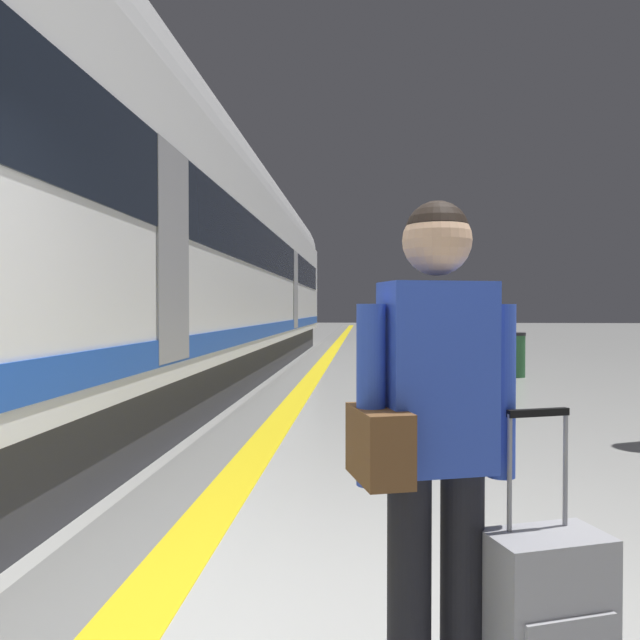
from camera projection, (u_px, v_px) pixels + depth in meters
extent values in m
cube|color=yellow|center=(312.00, 379.00, 12.03)|extent=(0.36, 80.00, 0.01)
cube|color=slate|center=(293.00, 378.00, 12.06)|extent=(0.71, 80.00, 0.01)
cube|color=#38383D|center=(165.00, 373.00, 9.84)|extent=(2.67, 26.03, 0.70)
cube|color=white|center=(164.00, 262.00, 9.81)|extent=(2.90, 27.11, 2.90)
cylinder|color=white|center=(164.00, 176.00, 9.78)|extent=(2.84, 26.57, 2.84)
cube|color=black|center=(164.00, 241.00, 9.80)|extent=(2.93, 25.49, 0.80)
cube|color=#1E4CB2|center=(165.00, 333.00, 9.83)|extent=(2.94, 26.57, 0.24)
cone|color=white|center=(284.00, 297.00, 24.63)|extent=(2.75, 2.60, 2.75)
cube|color=gray|center=(174.00, 255.00, 5.65)|extent=(0.02, 0.90, 2.00)
cube|color=gray|center=(296.00, 290.00, 15.79)|extent=(0.02, 0.90, 2.00)
cylinder|color=black|center=(462.00, 598.00, 2.00)|extent=(0.14, 0.14, 0.86)
cylinder|color=black|center=(409.00, 604.00, 1.96)|extent=(0.14, 0.14, 0.86)
cube|color=blue|center=(437.00, 376.00, 1.97)|extent=(0.39, 0.29, 0.62)
cylinder|color=blue|center=(501.00, 391.00, 2.00)|extent=(0.09, 0.09, 0.57)
cylinder|color=blue|center=(371.00, 395.00, 1.91)|extent=(0.09, 0.09, 0.57)
sphere|color=tan|center=(437.00, 241.00, 1.96)|extent=(0.23, 0.23, 0.23)
sphere|color=black|center=(437.00, 233.00, 1.96)|extent=(0.21, 0.21, 0.21)
cube|color=brown|center=(379.00, 444.00, 1.90)|extent=(0.22, 0.32, 0.23)
cube|color=#9E9EA3|center=(547.00, 629.00, 1.93)|extent=(0.43, 0.33, 0.61)
cylinder|color=gray|center=(565.00, 468.00, 2.00)|extent=(0.02, 0.02, 0.38)
cylinder|color=gray|center=(510.00, 473.00, 1.95)|extent=(0.02, 0.02, 0.38)
cube|color=black|center=(538.00, 413.00, 1.97)|extent=(0.22, 0.09, 0.02)
cylinder|color=brown|center=(401.00, 375.00, 8.90)|extent=(0.14, 0.14, 0.82)
cylinder|color=brown|center=(413.00, 375.00, 8.91)|extent=(0.14, 0.14, 0.82)
cube|color=#338C4C|center=(407.00, 327.00, 8.90)|extent=(0.36, 0.24, 0.59)
cylinder|color=#338C4C|center=(393.00, 331.00, 8.89)|extent=(0.09, 0.09, 0.55)
cylinder|color=#338C4C|center=(422.00, 331.00, 8.92)|extent=(0.09, 0.09, 0.55)
sphere|color=beige|center=(407.00, 299.00, 8.89)|extent=(0.22, 0.22, 0.22)
sphere|color=black|center=(407.00, 297.00, 8.89)|extent=(0.20, 0.20, 0.20)
cube|color=black|center=(386.00, 382.00, 8.59)|extent=(0.39, 0.23, 0.60)
cube|color=black|center=(386.00, 386.00, 8.71)|extent=(0.31, 0.03, 0.33)
cylinder|color=black|center=(376.00, 405.00, 8.54)|extent=(0.02, 0.06, 0.06)
cylinder|color=black|center=(397.00, 405.00, 8.51)|extent=(0.02, 0.06, 0.06)
cylinder|color=gray|center=(379.00, 347.00, 8.54)|extent=(0.02, 0.02, 0.38)
cylinder|color=gray|center=(394.00, 348.00, 8.51)|extent=(0.02, 0.02, 0.38)
cube|color=black|center=(386.00, 334.00, 8.52)|extent=(0.22, 0.03, 0.02)
cylinder|color=#2D6638|center=(514.00, 356.00, 12.36)|extent=(0.44, 0.44, 0.85)
cylinder|color=#262628|center=(514.00, 334.00, 12.35)|extent=(0.46, 0.46, 0.06)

